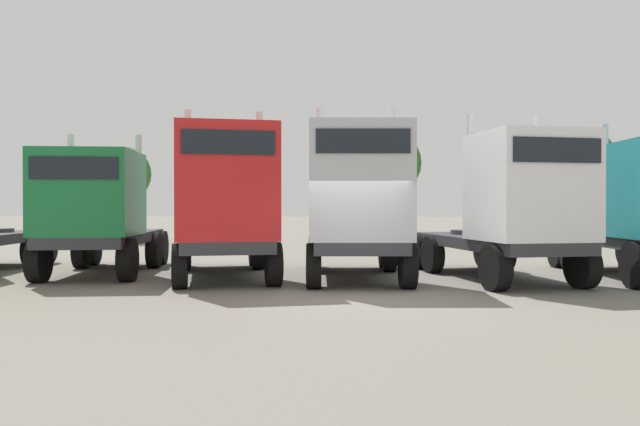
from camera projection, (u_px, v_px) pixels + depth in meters
name	position (u px, v px, depth m)	size (l,w,h in m)	color
ground	(354.00, 298.00, 12.70)	(200.00, 200.00, 0.00)	slate
semi_truck_green	(97.00, 210.00, 16.54)	(3.43, 6.20, 3.99)	#333338
semi_truck_red	(225.00, 202.00, 15.50)	(4.13, 6.78, 4.50)	#333338
semi_truck_silver	(358.00, 203.00, 15.21)	(3.02, 6.21, 4.51)	#333338
semi_truck_white	(515.00, 207.00, 15.05)	(4.05, 6.63, 4.29)	#333338
oak_far_left	(123.00, 175.00, 32.78)	(2.97, 2.97, 5.17)	#4C3823
oak_far_centre	(389.00, 163.00, 35.34)	(3.72, 3.72, 6.34)	#4C3823
oak_far_right	(580.00, 162.00, 30.93)	(3.49, 3.49, 5.96)	#4C3823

